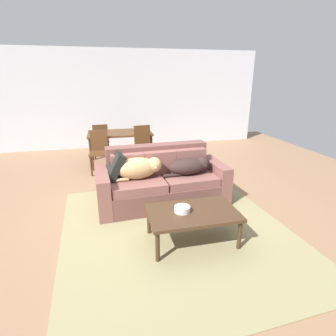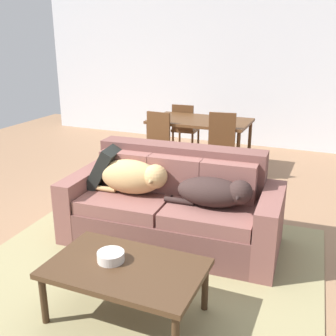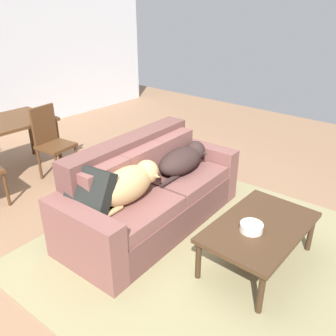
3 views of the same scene
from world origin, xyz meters
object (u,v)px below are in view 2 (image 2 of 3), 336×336
(dining_chair_near_right, at_px, (220,146))
(dining_table, at_px, (200,124))
(couch, at_px, (173,207))
(throw_pillow_by_left_arm, at_px, (106,166))
(coffee_table, at_px, (125,271))
(dog_on_right_cushion, at_px, (216,192))
(dining_chair_far_left, at_px, (185,127))
(bowl_on_coffee_table, at_px, (111,256))
(dining_chair_near_left, at_px, (155,141))
(dog_on_left_cushion, at_px, (134,177))

(dining_chair_near_right, bearing_deg, dining_table, 122.92)
(couch, height_order, dining_chair_near_right, dining_chair_near_right)
(throw_pillow_by_left_arm, bearing_deg, coffee_table, -54.13)
(dog_on_right_cushion, height_order, throw_pillow_by_left_arm, throw_pillow_by_left_arm)
(dining_table, xyz_separation_m, dining_chair_far_left, (-0.46, 0.56, -0.20))
(bowl_on_coffee_table, height_order, dining_chair_near_left, dining_chair_near_left)
(dog_on_left_cushion, xyz_separation_m, throw_pillow_by_left_arm, (-0.39, 0.12, 0.02))
(dining_table, distance_m, dining_chair_far_left, 0.75)
(couch, bearing_deg, throw_pillow_by_left_arm, 175.95)
(coffee_table, distance_m, dining_table, 3.55)
(bowl_on_coffee_table, distance_m, dining_table, 3.50)
(couch, height_order, coffee_table, couch)
(dining_chair_near_left, xyz_separation_m, dining_chair_far_left, (0.03, 1.12, -0.02))
(dining_table, bearing_deg, dining_chair_far_left, 128.93)
(dining_chair_near_left, height_order, dining_chair_near_right, dining_chair_near_right)
(throw_pillow_by_left_arm, xyz_separation_m, dining_table, (0.24, 2.27, -0.00))
(throw_pillow_by_left_arm, bearing_deg, dining_chair_near_left, 98.00)
(throw_pillow_by_left_arm, height_order, dining_table, throw_pillow_by_left_arm)
(coffee_table, height_order, dining_chair_near_left, dining_chair_near_left)
(dining_chair_near_right, bearing_deg, dog_on_right_cushion, -83.44)
(couch, distance_m, coffee_table, 1.20)
(couch, height_order, throw_pillow_by_left_arm, couch)
(dog_on_right_cushion, bearing_deg, dining_chair_far_left, 112.50)
(couch, xyz_separation_m, dining_chair_far_left, (-0.95, 2.84, 0.13))
(coffee_table, bearing_deg, dog_on_left_cushion, 114.08)
(dining_chair_near_left, bearing_deg, dining_table, 52.61)
(dog_on_right_cushion, relative_size, dining_chair_near_left, 0.88)
(dog_on_left_cushion, height_order, throw_pillow_by_left_arm, throw_pillow_by_left_arm)
(throw_pillow_by_left_arm, distance_m, dining_table, 2.28)
(couch, bearing_deg, dining_chair_near_right, 87.69)
(couch, height_order, dog_on_right_cushion, couch)
(dining_table, xyz_separation_m, dining_chair_near_right, (0.47, -0.55, -0.15))
(dining_chair_near_right, bearing_deg, dog_on_left_cushion, -108.19)
(throw_pillow_by_left_arm, relative_size, dining_chair_far_left, 0.51)
(dog_on_right_cushion, bearing_deg, coffee_table, -108.97)
(bowl_on_coffee_table, bearing_deg, coffee_table, -9.23)
(dining_chair_near_left, distance_m, dining_chair_near_right, 0.96)
(dog_on_right_cushion, xyz_separation_m, dining_chair_far_left, (-1.40, 2.93, -0.14))
(dog_on_right_cushion, relative_size, bowl_on_coffee_table, 4.05)
(dog_on_right_cushion, distance_m, dining_chair_near_right, 1.89)
(coffee_table, xyz_separation_m, dining_chair_far_left, (-1.09, 4.04, 0.10))
(dog_on_right_cushion, distance_m, dining_table, 2.55)
(dog_on_left_cushion, bearing_deg, dog_on_right_cushion, -2.10)
(throw_pillow_by_left_arm, relative_size, dining_chair_near_right, 0.46)
(couch, xyz_separation_m, dining_table, (-0.50, 2.28, 0.32))
(dining_table, height_order, dining_chair_near_left, dining_chair_near_left)
(dining_chair_far_left, bearing_deg, dining_chair_near_left, 86.35)
(dog_on_left_cushion, xyz_separation_m, dining_chair_near_left, (-0.63, 1.83, -0.15))
(throw_pillow_by_left_arm, distance_m, dining_chair_far_left, 2.84)
(throw_pillow_by_left_arm, distance_m, dining_chair_near_left, 1.74)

